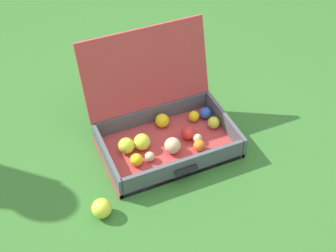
{
  "coord_description": "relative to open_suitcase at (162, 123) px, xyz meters",
  "views": [
    {
      "loc": [
        -0.62,
        -1.39,
        1.64
      ],
      "look_at": [
        0.0,
        0.05,
        0.15
      ],
      "focal_mm": 49.81,
      "sensor_mm": 36.0,
      "label": 1
    }
  ],
  "objects": [
    {
      "name": "open_suitcase",
      "position": [
        0.0,
        0.0,
        0.0
      ],
      "size": [
        0.63,
        0.55,
        0.5
      ],
      "color": "#B23838",
      "rests_on": "ground"
    },
    {
      "name": "ground_plane",
      "position": [
        -0.01,
        -0.13,
        -0.11
      ],
      "size": [
        16.0,
        16.0,
        0.0
      ],
      "primitive_type": "plane",
      "color": "#336B28"
    },
    {
      "name": "stray_ball_on_grass",
      "position": [
        -0.41,
        -0.32,
        -0.07
      ],
      "size": [
        0.09,
        0.09,
        0.09
      ],
      "primitive_type": "sphere",
      "color": "#CCDB38",
      "rests_on": "ground"
    }
  ]
}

